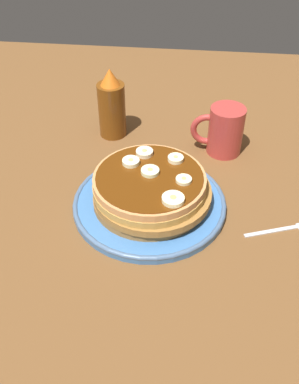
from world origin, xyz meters
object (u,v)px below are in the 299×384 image
banana_slice_2 (173,199)px  fork (285,228)px  banana_slice_5 (144,153)px  syrup_bottle (112,106)px  banana_slice_0 (153,172)px  plate (150,203)px  pancake_stack (150,189)px  coffee_mug (224,130)px  banana_slice_3 (184,180)px  banana_slice_4 (131,162)px  banana_slice_1 (176,159)px

banana_slice_2 → fork: 20.33cm
banana_slice_5 → syrup_bottle: syrup_bottle is taller
syrup_bottle → banana_slice_2: bearing=117.7°
banana_slice_0 → banana_slice_2: (-3.90, 6.67, 0.04)cm
plate → banana_slice_2: 9.60cm
pancake_stack → banana_slice_5: 7.16cm
banana_slice_0 → syrup_bottle: syrup_bottle is taller
coffee_mug → banana_slice_5: bearing=40.6°
banana_slice_3 → banana_slice_5: 10.01cm
syrup_bottle → banana_slice_4: bearing=109.5°
plate → banana_slice_0: size_ratio=8.65×
pancake_stack → fork: 23.63cm
pancake_stack → banana_slice_3: bearing=173.5°
banana_slice_0 → fork: 24.20cm
pancake_stack → coffee_mug: coffee_mug is taller
banana_slice_4 → banana_slice_3: bearing=157.7°
banana_slice_3 → syrup_bottle: size_ratio=0.18×
banana_slice_2 → syrup_bottle: 31.92cm
fork → syrup_bottle: size_ratio=0.83×
banana_slice_3 → syrup_bottle: (16.23, -23.19, -0.30)cm
banana_slice_2 → banana_slice_1: bearing=-88.4°
banana_slice_1 → banana_slice_4: bearing=13.1°
plate → banana_slice_0: banana_slice_0 is taller
banana_slice_4 → coffee_mug: bearing=-137.0°
coffee_mug → fork: size_ratio=0.84×
banana_slice_1 → banana_slice_3: banana_slice_1 is taller
coffee_mug → fork: bearing=115.5°
banana_slice_0 → banana_slice_4: (4.05, -2.24, 0.04)cm
pancake_stack → syrup_bottle: (10.64, -22.56, 2.75)cm
banana_slice_2 → banana_slice_3: bearing=-105.4°
banana_slice_3 → fork: bearing=172.0°
banana_slice_4 → syrup_bottle: (6.87, -19.35, -0.39)cm
banana_slice_1 → banana_slice_5: (5.64, -1.19, 0.03)cm
plate → banana_slice_5: 8.97cm
banana_slice_0 → fork: (-22.84, 4.07, -6.88)cm
plate → banana_slice_5: banana_slice_5 is taller
banana_slice_3 → banana_slice_0: bearing=-16.7°
banana_slice_3 → banana_slice_4: size_ratio=0.89×
banana_slice_1 → fork: bearing=157.2°
banana_slice_2 → fork: bearing=-172.2°
pancake_stack → banana_slice_4: banana_slice_4 is taller
plate → coffee_mug: (-12.92, -18.59, 4.28)cm
banana_slice_4 → fork: size_ratio=0.24×
banana_slice_0 → banana_slice_3: (-5.30, 1.60, -0.06)cm
pancake_stack → fork: size_ratio=1.67×
banana_slice_2 → banana_slice_5: (5.94, -11.89, 0.02)cm
pancake_stack → banana_slice_2: size_ratio=5.87×
banana_slice_0 → syrup_bottle: (10.92, -21.59, -0.35)cm
plate → coffee_mug: 23.04cm
banana_slice_4 → fork: 28.48cm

